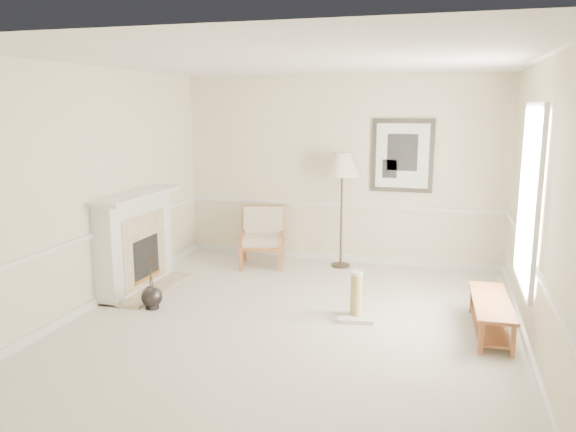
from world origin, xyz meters
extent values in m
plane|color=silver|center=(0.00, 0.00, 0.00)|extent=(5.50, 5.50, 0.00)
cube|color=beige|center=(0.00, 2.75, 1.45)|extent=(5.00, 0.04, 2.90)
cube|color=beige|center=(0.00, -2.75, 1.45)|extent=(5.00, 0.04, 2.90)
cube|color=beige|center=(-2.50, 0.00, 1.45)|extent=(0.04, 5.50, 2.90)
cube|color=beige|center=(2.50, 0.00, 1.45)|extent=(0.04, 5.50, 2.90)
cube|color=white|center=(0.00, 0.00, 2.90)|extent=(5.00, 5.50, 0.04)
cube|color=white|center=(0.00, 2.73, 0.05)|extent=(4.95, 0.04, 0.10)
cube|color=white|center=(0.00, 2.73, 0.90)|extent=(4.95, 0.04, 0.05)
cube|color=white|center=(2.46, 0.40, 1.50)|extent=(0.03, 1.20, 1.80)
cube|color=white|center=(2.45, 0.40, 1.50)|extent=(0.05, 1.34, 1.94)
cube|color=black|center=(0.95, 2.72, 1.70)|extent=(0.92, 0.04, 1.10)
cube|color=white|center=(0.95, 2.69, 1.70)|extent=(0.78, 0.01, 0.96)
cube|color=black|center=(0.95, 2.69, 1.75)|extent=(0.45, 0.01, 0.55)
cube|color=white|center=(-2.36, 0.60, 0.62)|extent=(0.28, 1.50, 1.25)
cube|color=white|center=(-2.31, 0.60, 1.28)|extent=(0.46, 1.64, 0.06)
cube|color=#C6B28E|center=(-2.21, 0.60, 0.55)|extent=(0.02, 1.05, 0.95)
cube|color=black|center=(-2.20, 0.60, 0.42)|extent=(0.02, 0.62, 0.58)
cube|color=gold|center=(-2.20, 0.60, 0.16)|extent=(0.01, 0.66, 0.05)
cube|color=#C6B28E|center=(-2.20, 0.60, 0.01)|extent=(0.60, 1.50, 0.03)
sphere|color=black|center=(-1.77, -0.05, 0.15)|extent=(0.26, 0.26, 0.26)
cylinder|color=black|center=(-1.77, -0.05, 0.04)|extent=(0.17, 0.17, 0.07)
cylinder|color=black|center=(-1.77, -0.05, 0.49)|extent=(0.09, 0.08, 0.41)
cylinder|color=black|center=(-1.77, -0.05, 0.45)|extent=(0.11, 0.09, 0.33)
cylinder|color=black|center=(-1.77, -0.05, 0.52)|extent=(0.05, 0.04, 0.48)
cube|color=brown|center=(-1.29, 1.75, 0.18)|extent=(0.07, 0.07, 0.36)
cube|color=brown|center=(-1.44, 2.32, 0.18)|extent=(0.07, 0.07, 0.36)
cube|color=brown|center=(-0.72, 1.89, 0.18)|extent=(0.07, 0.07, 0.36)
cube|color=brown|center=(-0.86, 2.46, 0.18)|extent=(0.07, 0.07, 0.36)
cube|color=brown|center=(-1.08, 2.11, 0.33)|extent=(0.81, 0.81, 0.05)
cube|color=brown|center=(-1.15, 2.40, 0.63)|extent=(0.68, 0.31, 0.52)
cube|color=brown|center=(-1.36, 2.03, 0.50)|extent=(0.22, 0.66, 0.05)
cube|color=brown|center=(-0.79, 2.18, 0.50)|extent=(0.22, 0.66, 0.05)
cube|color=white|center=(-1.08, 2.11, 0.42)|extent=(0.74, 0.74, 0.11)
cube|color=white|center=(-1.14, 2.35, 0.65)|extent=(0.64, 0.33, 0.47)
cylinder|color=black|center=(0.10, 2.40, 0.02)|extent=(0.28, 0.28, 0.03)
cylinder|color=black|center=(0.10, 2.40, 0.81)|extent=(0.04, 0.04, 1.58)
cone|color=beige|center=(0.10, 2.40, 1.58)|extent=(0.68, 0.68, 0.35)
cube|color=brown|center=(2.15, 0.30, 0.36)|extent=(0.44, 1.32, 0.04)
cube|color=brown|center=(2.15, 0.30, 0.09)|extent=(0.38, 1.23, 0.03)
cube|color=brown|center=(2.02, -0.31, 0.17)|extent=(0.05, 0.05, 0.34)
cube|color=brown|center=(2.32, -0.29, 0.17)|extent=(0.05, 0.05, 0.34)
cube|color=brown|center=(1.98, 0.89, 0.17)|extent=(0.05, 0.05, 0.34)
cube|color=brown|center=(2.28, 0.90, 0.17)|extent=(0.05, 0.05, 0.34)
cube|color=white|center=(0.67, 0.31, 0.03)|extent=(0.46, 0.46, 0.05)
cylinder|color=tan|center=(0.67, 0.31, 0.29)|extent=(0.13, 0.13, 0.48)
cylinder|color=white|center=(0.67, 0.31, 0.55)|extent=(0.15, 0.15, 0.04)
camera|label=1|loc=(1.62, -5.85, 2.43)|focal=35.00mm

